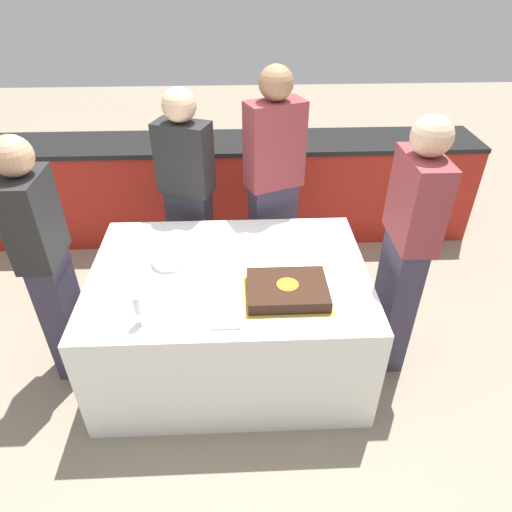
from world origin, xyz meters
The scene contains 12 objects.
ground_plane centered at (0.00, 0.00, 0.00)m, with size 14.00×14.00×0.00m, color gray.
back_counter centered at (0.00, 1.66, 0.46)m, with size 4.40×0.58×0.92m.
dining_table centered at (0.00, 0.00, 0.38)m, with size 1.65×1.17×0.75m.
cake centered at (0.32, -0.24, 0.79)m, with size 0.48×0.37×0.08m.
plate_stack centered at (-0.36, 0.09, 0.78)m, with size 0.21×0.21×0.05m.
wine_glass centered at (-0.45, -0.43, 0.87)m, with size 0.06×0.06×0.18m.
side_plate_near_cake centered at (0.38, 0.09, 0.75)m, with size 0.21×0.21×0.00m.
utensil_pile centered at (-0.01, -0.44, 0.76)m, with size 0.15×0.11×0.02m.
person_cutting_cake centered at (0.32, 0.81, 0.91)m, with size 0.44×0.33×1.74m.
person_seated_left centered at (-1.05, 0.00, 0.84)m, with size 0.21×0.34×1.60m.
person_seated_right centered at (1.05, 0.00, 0.87)m, with size 0.22×0.41×1.67m.
person_standing_back centered at (-0.30, 0.81, 0.84)m, with size 0.42×0.32×1.60m.
Camera 1 is at (0.07, -2.17, 2.38)m, focal length 32.00 mm.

